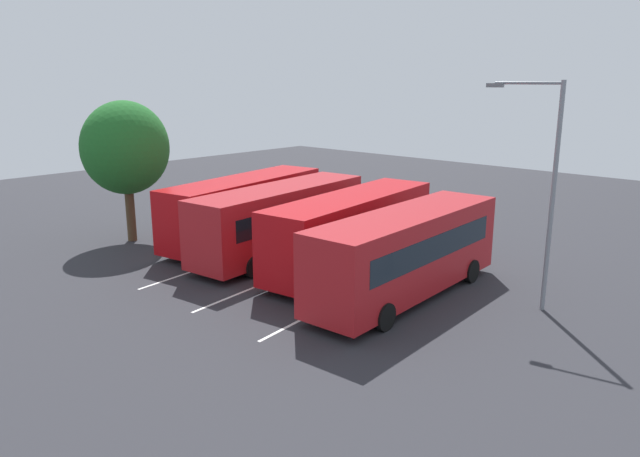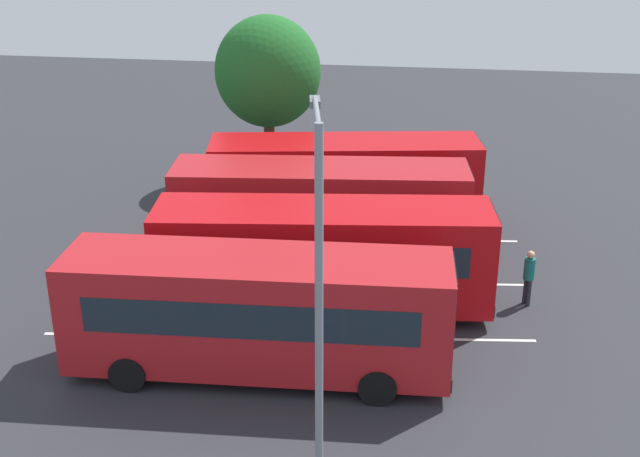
% 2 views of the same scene
% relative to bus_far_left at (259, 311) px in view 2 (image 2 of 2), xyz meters
% --- Properties ---
extents(ground_plane, '(67.23, 67.23, 0.00)m').
position_rel_bus_far_left_xyz_m(ground_plane, '(0.40, 5.23, -1.73)').
color(ground_plane, '#2B2B30').
extents(bus_far_left, '(9.64, 2.88, 3.16)m').
position_rel_bus_far_left_xyz_m(bus_far_left, '(0.00, 0.00, 0.00)').
color(bus_far_left, '#AD191E').
rests_on(bus_far_left, ground).
extents(bus_center_left, '(9.74, 3.47, 3.16)m').
position_rel_bus_far_left_xyz_m(bus_center_left, '(1.13, 3.54, 0.00)').
color(bus_center_left, '#B70C11').
rests_on(bus_center_left, ground).
extents(bus_center_right, '(9.72, 3.33, 3.16)m').
position_rel_bus_far_left_xyz_m(bus_center_right, '(0.53, 7.17, 0.00)').
color(bus_center_right, '#AD191E').
rests_on(bus_center_right, ground).
extents(bus_far_right, '(9.78, 3.92, 3.16)m').
position_rel_bus_far_left_xyz_m(bus_far_right, '(0.98, 10.15, 0.00)').
color(bus_far_right, '#B70C11').
rests_on(bus_far_right, ground).
extents(pedestrian, '(0.45, 0.45, 1.72)m').
position_rel_bus_far_left_xyz_m(pedestrian, '(7.00, 4.70, -0.71)').
color(pedestrian, '#232833').
rests_on(pedestrian, ground).
extents(street_lamp, '(0.62, 2.51, 7.76)m').
position_rel_bus_far_left_xyz_m(street_lamp, '(2.09, -4.01, 2.74)').
color(street_lamp, gray).
rests_on(street_lamp, ground).
extents(depot_tree, '(4.25, 3.82, 6.83)m').
position_rel_bus_far_left_xyz_m(depot_tree, '(-2.67, 14.50, 2.84)').
color(depot_tree, '#4C3823').
rests_on(depot_tree, ground).
extents(lane_stripe_outer_left, '(13.43, 1.67, 0.01)m').
position_rel_bus_far_left_xyz_m(lane_stripe_outer_left, '(0.40, 1.80, -1.73)').
color(lane_stripe_outer_left, silver).
rests_on(lane_stripe_outer_left, ground).
extents(lane_stripe_inner_left, '(13.43, 1.67, 0.01)m').
position_rel_bus_far_left_xyz_m(lane_stripe_inner_left, '(0.40, 5.23, -1.73)').
color(lane_stripe_inner_left, silver).
rests_on(lane_stripe_inner_left, ground).
extents(lane_stripe_inner_right, '(13.43, 1.67, 0.01)m').
position_rel_bus_far_left_xyz_m(lane_stripe_inner_right, '(0.40, 8.67, -1.73)').
color(lane_stripe_inner_right, silver).
rests_on(lane_stripe_inner_right, ground).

